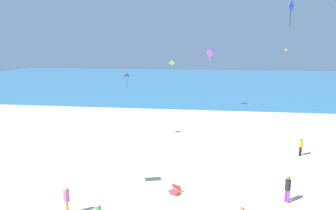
# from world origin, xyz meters

# --- Properties ---
(ground_plane) EXTENTS (120.00, 120.00, 0.00)m
(ground_plane) POSITION_xyz_m (0.00, 10.00, 0.00)
(ground_plane) COLOR beige
(ocean_water) EXTENTS (120.00, 60.00, 0.05)m
(ocean_water) POSITION_xyz_m (0.00, 55.25, 0.03)
(ocean_water) COLOR teal
(ocean_water) RESTS_ON ground_plane
(beach_chair_far_right) EXTENTS (0.80, 0.82, 0.54)m
(beach_chair_far_right) POSITION_xyz_m (0.99, 2.92, 0.25)
(beach_chair_far_right) COLOR #D13D3D
(beach_chair_far_right) RESTS_ON ground_plane
(person_0) EXTENTS (0.42, 0.42, 1.50)m
(person_0) POSITION_xyz_m (10.15, 10.10, 0.87)
(person_0) COLOR black
(person_0) RESTS_ON ground_plane
(person_1) EXTENTS (0.42, 0.42, 1.57)m
(person_1) POSITION_xyz_m (-4.30, 0.01, 0.90)
(person_1) COLOR orange
(person_1) RESTS_ON ground_plane
(person_5) EXTENTS (0.43, 0.43, 1.53)m
(person_5) POSITION_xyz_m (7.27, 2.75, 0.88)
(person_5) COLOR purple
(person_5) RESTS_ON ground_plane
(kite_purple) EXTENTS (0.93, 0.81, 1.57)m
(kite_purple) POSITION_xyz_m (3.05, 26.34, 7.37)
(kite_purple) COLOR purple
(kite_lime) EXTENTS (0.88, 0.32, 1.87)m
(kite_lime) POSITION_xyz_m (-2.12, 28.20, 5.93)
(kite_lime) COLOR #99DB33
(kite_blue) EXTENTS (0.43, 0.57, 1.39)m
(kite_blue) POSITION_xyz_m (6.87, 3.57, 10.55)
(kite_blue) COLOR blue
(kite_black) EXTENTS (0.73, 0.73, 1.21)m
(kite_black) POSITION_xyz_m (-4.25, 12.09, 5.98)
(kite_black) COLOR black
(kite_yellow) EXTENTS (0.38, 0.46, 0.93)m
(kite_yellow) POSITION_xyz_m (11.72, 23.03, 7.94)
(kite_yellow) COLOR yellow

